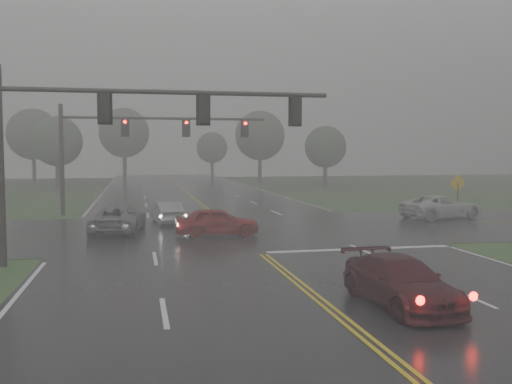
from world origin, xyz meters
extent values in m
cube|color=black|center=(0.00, 20.00, 0.00)|extent=(18.00, 160.00, 0.02)
cube|color=black|center=(0.00, 22.00, 0.00)|extent=(120.00, 14.00, 0.02)
cube|color=silver|center=(4.50, 14.40, 0.00)|extent=(8.50, 0.50, 0.01)
imported|color=#370A0F|center=(2.03, 5.34, 0.00)|extent=(2.19, 4.79, 1.36)
imported|color=maroon|center=(-1.16, 19.76, 0.00)|extent=(4.37, 1.86, 1.48)
imported|color=#9EA1A5|center=(-3.42, 25.45, 0.00)|extent=(1.94, 4.20, 1.33)
imported|color=slate|center=(-6.20, 22.08, 0.00)|extent=(3.15, 5.57, 1.47)
imported|color=silver|center=(14.23, 24.48, 0.00)|extent=(5.90, 3.73, 1.52)
cylinder|color=black|center=(-10.20, 13.66, 3.80)|extent=(0.30, 0.30, 7.59)
cylinder|color=black|center=(-3.80, 13.66, 6.69)|extent=(12.80, 0.19, 0.19)
cube|color=black|center=(-6.36, 13.66, 6.06)|extent=(0.36, 0.30, 1.11)
cube|color=black|center=(-6.36, 13.83, 6.06)|extent=(0.58, 0.03, 1.32)
cube|color=black|center=(-2.52, 13.66, 6.06)|extent=(0.36, 0.30, 1.11)
cube|color=black|center=(-2.52, 13.83, 6.06)|extent=(0.58, 0.03, 1.32)
cube|color=black|center=(1.32, 13.66, 6.06)|extent=(0.36, 0.30, 1.11)
cube|color=black|center=(1.32, 13.83, 6.06)|extent=(0.58, 0.03, 1.32)
cylinder|color=black|center=(-10.20, 31.60, 3.80)|extent=(0.30, 0.30, 7.61)
cylinder|color=black|center=(-10.20, 31.60, 6.76)|extent=(0.19, 0.19, 0.85)
cylinder|color=black|center=(-3.12, 31.60, 6.71)|extent=(14.17, 0.19, 0.19)
cube|color=black|center=(-5.95, 31.60, 6.08)|extent=(0.36, 0.30, 1.11)
cube|color=black|center=(-5.95, 31.77, 6.08)|extent=(0.58, 0.03, 1.32)
cylinder|color=#FF0C05|center=(-5.95, 31.43, 6.42)|extent=(0.23, 0.06, 0.23)
cube|color=black|center=(-1.70, 31.60, 6.08)|extent=(0.36, 0.30, 1.11)
cube|color=black|center=(-1.70, 31.77, 6.08)|extent=(0.58, 0.03, 1.32)
cylinder|color=#FF0C05|center=(-1.70, 31.43, 6.42)|extent=(0.23, 0.06, 0.23)
cube|color=black|center=(2.55, 31.60, 6.08)|extent=(0.36, 0.30, 1.11)
cube|color=black|center=(2.55, 31.77, 6.08)|extent=(0.58, 0.03, 1.32)
cylinder|color=#FF0C05|center=(2.55, 31.43, 6.42)|extent=(0.23, 0.06, 0.23)
cylinder|color=black|center=(15.29, 24.31, 1.15)|extent=(0.08, 0.08, 2.30)
cube|color=#E7B00D|center=(15.29, 24.34, 2.30)|extent=(1.19, 0.29, 1.21)
cylinder|color=#372C24|center=(-14.23, 60.45, 1.63)|extent=(0.55, 0.55, 3.25)
sphere|color=#384E34|center=(-14.23, 60.45, 5.60)|extent=(5.78, 5.78, 5.78)
cylinder|color=#372C24|center=(11.41, 67.57, 1.92)|extent=(0.52, 0.52, 3.84)
sphere|color=#384E34|center=(11.41, 67.57, 6.61)|extent=(6.83, 6.83, 6.83)
cylinder|color=#372C24|center=(-7.02, 78.93, 2.10)|extent=(0.58, 0.58, 4.20)
sphere|color=#384E34|center=(-7.02, 78.93, 7.23)|extent=(7.47, 7.47, 7.47)
cylinder|color=#372C24|center=(17.61, 57.94, 1.45)|extent=(0.51, 0.51, 2.90)
sphere|color=#384E34|center=(17.61, 57.94, 5.00)|extent=(5.16, 5.16, 5.16)
cylinder|color=#372C24|center=(-18.98, 73.26, 1.97)|extent=(0.50, 0.50, 3.94)
sphere|color=#384E34|center=(-18.98, 73.26, 6.78)|extent=(7.00, 7.00, 7.00)
cylinder|color=#372C24|center=(7.24, 86.52, 1.48)|extent=(0.56, 0.56, 2.97)
sphere|color=#384E34|center=(7.24, 86.52, 5.11)|extent=(5.27, 5.27, 5.27)
camera|label=1|loc=(-5.15, -9.24, 4.33)|focal=40.00mm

